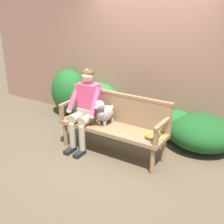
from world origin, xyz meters
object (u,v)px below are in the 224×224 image
Objects in this scene: garden_bench at (112,130)px; baseball_glove at (153,136)px; dog_on_bench at (104,112)px; tennis_racket at (155,135)px; person_seated at (86,105)px.

garden_bench is 0.74m from baseball_glove.
dog_on_bench is at bearing 144.36° from baseball_glove.
tennis_racket is at bearing 63.98° from baseball_glove.
person_seated is 1.25m from baseball_glove.
person_seated is 3.00× the size of dog_on_bench.
garden_bench is 0.60m from person_seated.
dog_on_bench is 2.05× the size of baseball_glove.
person_seated reaches higher than garden_bench.
dog_on_bench is at bearing -176.68° from garden_bench.
person_seated is 6.13× the size of baseball_glove.
person_seated is 1.25m from tennis_racket.
garden_bench is at bearing 1.95° from person_seated.
baseball_glove is (1.23, -0.03, -0.22)m from person_seated.
baseball_glove is at bearing -1.54° from person_seated.
garden_bench is 0.32m from dog_on_bench.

